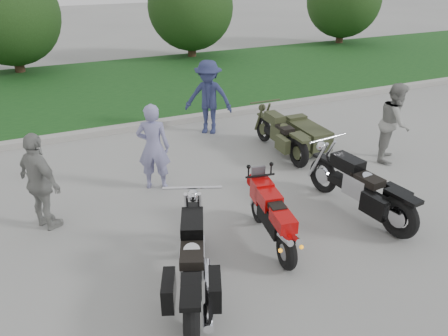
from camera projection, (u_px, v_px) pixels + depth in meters
name	position (u px, v px, depth m)	size (l,w,h in m)	color
ground	(258.00, 250.00, 6.80)	(80.00, 80.00, 0.00)	#9D9D98
curb	(151.00, 124.00, 11.67)	(60.00, 0.30, 0.15)	#9F9C96
grass_strip	(118.00, 86.00, 15.07)	(60.00, 8.00, 0.14)	#22551D
tree_mid_left	(9.00, 15.00, 15.77)	(3.60, 3.60, 4.00)	#3F2B1C
tree_mid_right	(191.00, 7.00, 18.37)	(3.60, 3.60, 4.00)	#3F2B1C
tree_far_right	(344.00, 0.00, 21.35)	(3.60, 3.60, 4.00)	#3F2B1C
sportbike_red	(273.00, 216.00, 6.73)	(0.52, 1.82, 0.87)	black
cruiser_left	(193.00, 266.00, 5.70)	(1.06, 2.35, 0.95)	black
cruiser_right	(363.00, 190.00, 7.53)	(0.57, 2.47, 0.95)	black
cruiser_sidecar	(297.00, 136.00, 10.04)	(1.14, 2.25, 0.87)	black
person_stripe	(153.00, 147.00, 8.29)	(0.63, 0.41, 1.72)	#8584B4
person_grey	(395.00, 122.00, 9.50)	(0.84, 0.66, 1.73)	gray
person_denim	(208.00, 98.00, 10.93)	(1.21, 0.69, 1.87)	navy
person_back	(40.00, 182.00, 7.04)	(0.99, 0.41, 1.68)	gray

